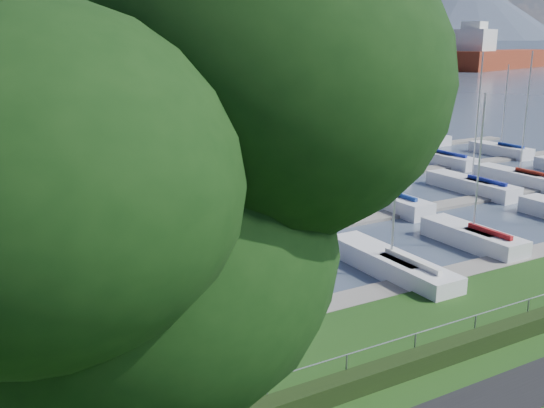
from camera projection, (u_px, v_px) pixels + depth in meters
path at (501, 397)px, 19.58m from camera, size 160.00×2.00×0.04m
hedge at (443, 353)px, 21.67m from camera, size 80.00×0.70×0.70m
fence at (437, 327)px, 21.79m from camera, size 80.00×0.04×0.04m
docks at (177, 203)px, 43.98m from camera, size 90.00×41.60×0.25m
tree at (102, 142)px, 7.43m from camera, size 8.73×8.72×13.31m
crane at (127, 128)px, 42.05m from camera, size 7.13×13.10×22.35m
cargo_ship_mid at (132, 62)px, 234.02m from camera, size 101.30×32.26×21.50m
cargo_ship_east at (498, 59)px, 267.11m from camera, size 92.43×47.01×21.50m
sailboat_fleet at (131, 123)px, 44.20m from camera, size 75.19×50.22×13.36m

